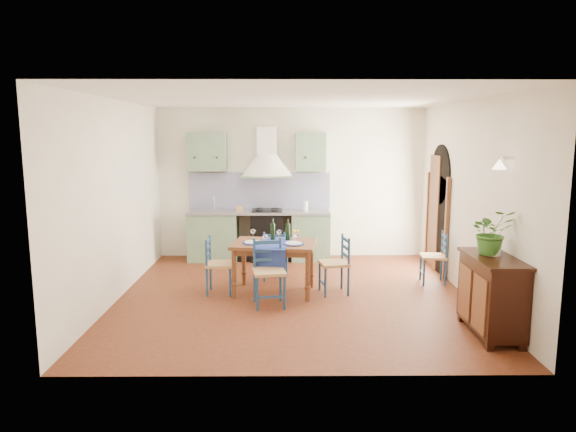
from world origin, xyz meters
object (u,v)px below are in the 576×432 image
object	(u,v)px
sideboard	(491,293)
potted_plant	(491,232)
dining_table	(274,248)
chair_near	(269,272)

from	to	relation	value
sideboard	potted_plant	xyz separation A→B (m)	(0.01, 0.12, 0.69)
potted_plant	dining_table	bearing A→B (deg)	149.47
dining_table	potted_plant	xyz separation A→B (m)	(2.55, -1.50, 0.53)
sideboard	chair_near	bearing A→B (deg)	157.59
sideboard	dining_table	bearing A→B (deg)	147.39
chair_near	potted_plant	xyz separation A→B (m)	(2.61, -0.95, 0.73)
potted_plant	sideboard	bearing A→B (deg)	-92.67
chair_near	sideboard	world-z (taller)	sideboard
dining_table	chair_near	bearing A→B (deg)	-96.65
chair_near	dining_table	bearing A→B (deg)	83.35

